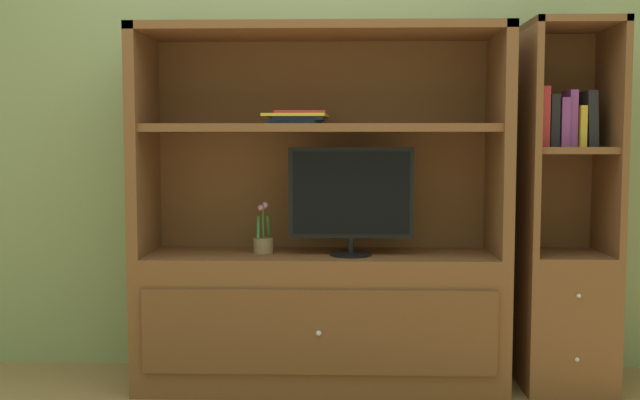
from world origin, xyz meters
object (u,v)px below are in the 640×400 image
(tv_monitor, at_px, (351,197))
(potted_plant, at_px, (263,241))
(media_console, at_px, (320,276))
(upright_book_row, at_px, (564,120))
(bookshelf_tall, at_px, (565,265))
(magazine_stack, at_px, (298,118))

(tv_monitor, distance_m, potted_plant, 0.46)
(media_console, height_order, upright_book_row, media_console)
(media_console, relative_size, bookshelf_tall, 1.00)
(tv_monitor, distance_m, bookshelf_tall, 1.03)
(tv_monitor, bearing_deg, upright_book_row, 3.40)
(media_console, bearing_deg, tv_monitor, -24.90)
(tv_monitor, bearing_deg, potted_plant, 170.91)
(bookshelf_tall, relative_size, upright_book_row, 6.19)
(potted_plant, bearing_deg, bookshelf_tall, 0.07)
(media_console, distance_m, potted_plant, 0.31)
(bookshelf_tall, distance_m, upright_book_row, 0.66)
(bookshelf_tall, xyz_separation_m, upright_book_row, (-0.02, -0.01, 0.66))
(magazine_stack, relative_size, bookshelf_tall, 0.21)
(tv_monitor, bearing_deg, bookshelf_tall, 3.86)
(media_console, xyz_separation_m, tv_monitor, (0.14, -0.06, 0.37))
(media_console, height_order, bookshelf_tall, bookshelf_tall)
(potted_plant, relative_size, upright_book_row, 0.88)
(tv_monitor, height_order, bookshelf_tall, bookshelf_tall)
(media_console, distance_m, bookshelf_tall, 1.12)
(potted_plant, height_order, magazine_stack, magazine_stack)
(media_console, distance_m, upright_book_row, 1.31)
(tv_monitor, relative_size, magazine_stack, 1.59)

